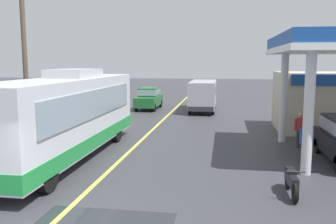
% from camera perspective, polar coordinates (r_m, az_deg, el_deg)
% --- Properties ---
extents(ground, '(120.00, 120.00, 0.00)m').
position_cam_1_polar(ground, '(27.49, 0.11, -0.40)').
color(ground, '#38383D').
extents(lane_divider_stripe, '(0.16, 50.00, 0.01)m').
position_cam_1_polar(lane_divider_stripe, '(22.62, -1.81, -2.20)').
color(lane_divider_stripe, '#D8CC4C').
rests_on(lane_divider_stripe, ground).
extents(coach_bus_main, '(2.60, 11.04, 3.69)m').
position_cam_1_polar(coach_bus_main, '(15.38, -15.85, -0.82)').
color(coach_bus_main, silver).
rests_on(coach_bus_main, ground).
extents(minibus_opposing_lane, '(2.04, 6.13, 2.44)m').
position_cam_1_polar(minibus_opposing_lane, '(29.49, 5.60, 3.01)').
color(minibus_opposing_lane, '#A5A5AD').
rests_on(minibus_opposing_lane, ground).
extents(motorcycle_parked_forecourt, '(0.55, 1.80, 0.92)m').
position_cam_1_polar(motorcycle_parked_forecourt, '(11.59, 19.01, -10.28)').
color(motorcycle_parked_forecourt, black).
rests_on(motorcycle_parked_forecourt, ground).
extents(pedestrian_near_pump, '(0.55, 0.22, 1.66)m').
position_cam_1_polar(pedestrian_near_pump, '(17.86, 20.27, -2.39)').
color(pedestrian_near_pump, '#33333F').
rests_on(pedestrian_near_pump, ground).
extents(pedestrian_by_shop, '(0.55, 0.22, 1.66)m').
position_cam_1_polar(pedestrian_by_shop, '(15.23, 21.15, -4.15)').
color(pedestrian_by_shop, '#33333F').
rests_on(pedestrian_by_shop, ground).
extents(car_trailing_behind_bus, '(1.70, 4.20, 1.82)m').
position_cam_1_polar(car_trailing_behind_bus, '(30.63, -3.03, 2.36)').
color(car_trailing_behind_bus, '#1E602D').
rests_on(car_trailing_behind_bus, ground).
extents(utility_pole_roadside, '(1.80, 0.24, 8.48)m').
position_cam_1_polar(utility_pole_roadside, '(19.49, -21.83, 8.67)').
color(utility_pole_roadside, brown).
rests_on(utility_pole_roadside, ground).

